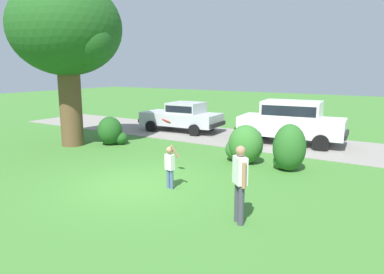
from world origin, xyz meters
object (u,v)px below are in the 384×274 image
Objects in this scene: frisbee at (166,121)px; parked_suv at (291,120)px; child_thrower at (170,164)px; adult_onlooker at (240,180)px; oak_tree_large at (69,33)px; parked_sedan at (183,116)px.

parked_suv is at bearing 77.45° from frisbee.
child_thrower is 2.84m from adult_onlooker.
oak_tree_large is 8.46m from child_thrower.
adult_onlooker is (3.22, -1.73, -0.81)m from frisbee.
oak_tree_large is at bearing 160.01° from child_thrower.
child_thrower is 0.74× the size of adult_onlooker.
parked_suv is 15.83× the size of frisbee.
parked_suv is 7.88m from child_thrower.
parked_suv reaches higher than frisbee.
parked_sedan is 11.67m from adult_onlooker.
frisbee is at bearing -16.31° from oak_tree_large.
oak_tree_large reaches higher than adult_onlooker.
child_thrower is (-0.99, -7.81, -0.36)m from parked_suv.
frisbee is (-1.59, -7.14, 0.72)m from parked_suv.
parked_sedan is 9.27m from child_thrower.
parked_suv reaches higher than parked_sedan.
parked_suv is 2.79× the size of adult_onlooker.
oak_tree_large is 10.93m from adult_onlooker.
adult_onlooker reaches higher than child_thrower.
parked_sedan is 3.51× the size of child_thrower.
parked_sedan is 14.68× the size of frisbee.
parked_suv is at bearing 100.43° from adult_onlooker.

